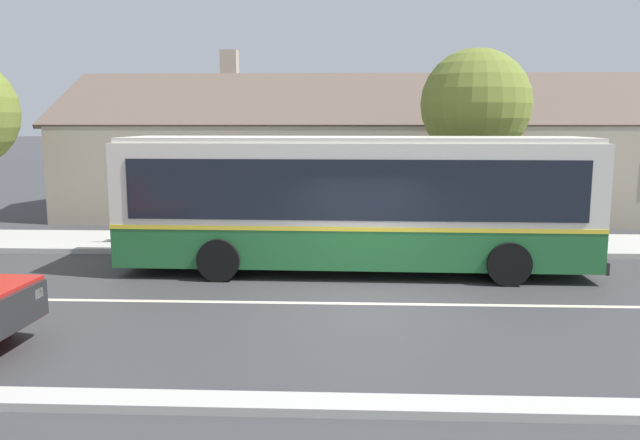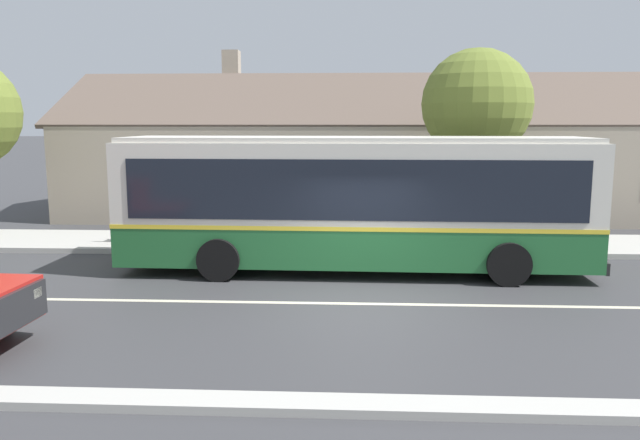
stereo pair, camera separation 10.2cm
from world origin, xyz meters
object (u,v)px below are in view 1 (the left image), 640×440
at_px(street_tree_primary, 475,105).
at_px(bench_by_building, 140,228).
at_px(transit_bus, 355,200).
at_px(bench_down_street, 286,230).

bearing_deg(street_tree_primary, bench_by_building, -173.11).
relative_size(transit_bus, street_tree_primary, 1.96).
bearing_deg(bench_by_building, street_tree_primary, 6.89).
height_order(bench_by_building, street_tree_primary, street_tree_primary).
xyz_separation_m(transit_bus, bench_down_street, (-1.95, 2.60, -1.21)).
xyz_separation_m(bench_down_street, street_tree_primary, (5.59, 1.34, 3.60)).
distance_m(transit_bus, bench_down_street, 3.47).
xyz_separation_m(transit_bus, street_tree_primary, (3.64, 3.94, 2.39)).
height_order(transit_bus, bench_by_building, transit_bus).
bearing_deg(bench_down_street, street_tree_primary, 13.47).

